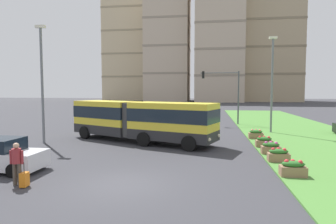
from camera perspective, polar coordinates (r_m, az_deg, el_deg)
name	(u,v)px	position (r m, az deg, el deg)	size (l,w,h in m)	color
ground_plane	(122,185)	(12.29, -9.12, -14.03)	(260.00, 260.00, 0.00)	#38383D
grass_median	(326,145)	(22.97, 28.69, -5.80)	(10.00, 70.00, 0.08)	#4C8438
articulated_bus	(140,120)	(21.70, -5.57, -1.56)	(11.78, 6.95, 3.00)	yellow
car_silver_hatch	(126,117)	(34.28, -8.18, -0.96)	(4.53, 2.31, 1.58)	#B7BABF
pedestrian_crossing	(17,161)	(13.36, -27.66, -8.51)	(0.58, 0.36, 1.74)	#4C4238
rolling_suitcase	(24,179)	(13.12, -26.44, -11.81)	(0.26, 0.38, 0.97)	orange
flower_planter_0	(293,168)	(14.09, 23.41, -10.14)	(1.10, 0.56, 0.74)	#937051
flower_planter_1	(279,155)	(16.60, 20.94, -7.91)	(1.10, 0.56, 0.74)	#937051
flower_planter_2	(271,148)	(18.43, 19.61, -6.68)	(1.10, 0.56, 0.74)	#937051
flower_planter_3	(264,142)	(20.47, 18.41, -5.57)	(1.10, 0.56, 0.74)	#937051
flower_planter_4	(256,134)	(23.80, 16.92, -4.19)	(1.10, 0.56, 0.74)	#937051
traffic_light_far_right	(226,88)	(33.20, 11.28, 4.73)	(4.31, 0.28, 6.02)	#474C51
streetlight_left	(42,79)	(22.97, -23.58, 6.03)	(0.70, 0.28, 8.51)	slate
streetlight_median	(272,80)	(27.60, 19.81, 5.88)	(0.70, 0.28, 8.61)	slate
apartment_tower_west	(129,46)	(126.23, -7.71, 12.82)	(18.18, 17.07, 45.39)	beige
apartment_tower_westcentre	(168,36)	(109.95, 0.02, 14.68)	(15.64, 16.75, 47.43)	#C6B299
apartment_tower_centre	(219,41)	(104.36, 9.99, 13.67)	(16.10, 17.98, 42.01)	#C6B299
apartment_tower_eastcentre	(270,25)	(114.07, 19.37, 15.79)	(19.85, 19.04, 54.20)	tan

